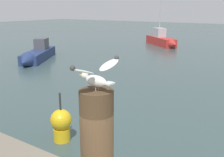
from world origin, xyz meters
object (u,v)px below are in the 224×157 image
(seagull, at_px, (96,76))
(boat_red, at_px, (162,40))
(channel_buoy, at_px, (61,124))
(mooring_post, at_px, (97,147))
(boat_navy, at_px, (36,55))

(seagull, relative_size, boat_red, 0.13)
(seagull, bearing_deg, channel_buoy, 139.50)
(seagull, xyz_separation_m, channel_buoy, (-3.28, 2.80, -2.37))
(boat_red, bearing_deg, channel_buoy, -74.76)
(mooring_post, relative_size, channel_buoy, 0.83)
(mooring_post, xyz_separation_m, channel_buoy, (-3.28, 2.80, -1.69))
(boat_red, relative_size, channel_buoy, 3.42)
(boat_navy, bearing_deg, mooring_post, -38.51)
(boat_red, xyz_separation_m, channel_buoy, (5.01, -18.38, -0.04))
(mooring_post, relative_size, boat_navy, 0.22)
(channel_buoy, bearing_deg, mooring_post, -40.47)
(mooring_post, distance_m, seagull, 0.68)
(mooring_post, bearing_deg, boat_navy, 141.49)
(mooring_post, height_order, seagull, seagull)
(boat_red, bearing_deg, seagull, -68.63)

